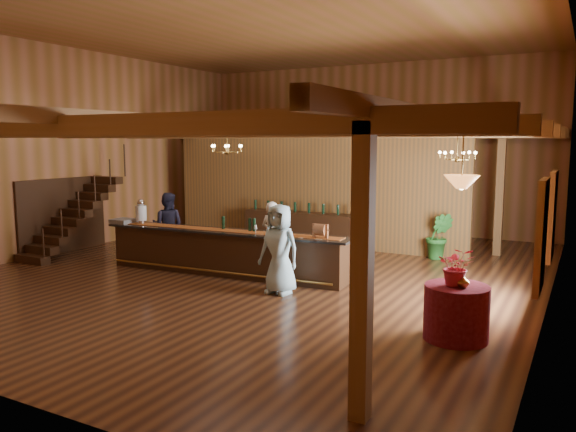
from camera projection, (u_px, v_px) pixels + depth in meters
The scene contains 30 objects.
floor at pixel (263, 271), 13.01m from camera, with size 14.00×14.00×0.00m, color brown.
ceiling at pixel (262, 26), 12.28m from camera, with size 14.00×14.00×0.00m, color #9C5E34.
wall_back at pixel (370, 148), 18.75m from camera, with size 12.00×0.10×5.50m, color #A05F3B.
wall_left at pixel (76, 150), 15.47m from camera, with size 0.10×14.00×5.50m, color #A05F3B.
wall_right at pixel (556, 155), 9.82m from camera, with size 0.10×14.00×5.50m, color #A05F3B.
beam_grid at pixel (274, 130), 13.02m from camera, with size 11.90×13.90×0.39m.
support_posts at pixel (251, 205), 12.36m from camera, with size 9.20×10.20×3.20m.
partition_wall at pixel (311, 192), 16.10m from camera, with size 9.00×0.18×3.10m, color brown.
window_right_front at pixel (542, 236), 8.61m from camera, with size 0.12×1.05×1.75m, color white.
window_right_back at pixel (553, 216), 10.88m from camera, with size 0.12×1.05×1.75m, color white.
staircase at pixel (72, 217), 14.80m from camera, with size 1.00×2.80×2.00m.
backroom_boxes at pixel (344, 219), 17.88m from camera, with size 4.10×0.60×1.10m.
tasting_bar at pixel (224, 252), 12.64m from camera, with size 6.05×1.12×1.01m.
beverage_dispenser at pixel (141, 212), 13.57m from camera, with size 0.26×0.26×0.60m.
glass_rack_tray at pixel (124, 221), 13.71m from camera, with size 0.50×0.50×0.10m, color gray.
raffle_drum at pixel (320, 230), 11.53m from camera, with size 0.34×0.24×0.30m.
bar_bottle_0 at pixel (223, 223), 12.70m from camera, with size 0.07×0.07×0.30m, color black.
bar_bottle_1 at pixel (250, 225), 12.41m from camera, with size 0.07×0.07×0.30m, color black.
bar_bottle_2 at pixel (254, 225), 12.36m from camera, with size 0.07×0.07×0.30m, color black.
backbar_shelf at pixel (302, 229), 15.97m from camera, with size 3.50×0.55×0.98m, color black.
round_table at pixel (456, 313), 8.49m from camera, with size 0.97×0.97×0.84m, color maroon.
chandelier_left at pixel (227, 148), 13.52m from camera, with size 0.80×0.80×0.54m.
chandelier_right at pixel (457, 155), 12.26m from camera, with size 0.80×0.80×0.67m.
pendant_lamp at pixel (462, 182), 8.22m from camera, with size 0.52×0.52×0.90m.
bartender at pixel (273, 236), 12.98m from camera, with size 0.59×0.39×1.62m, color white.
staff_second at pixel (168, 225), 14.37m from camera, with size 0.82×0.64×1.69m, color #222137.
guest at pixel (279, 249), 11.01m from camera, with size 0.87×0.56×1.78m, color #A4D0DE.
floor_plant at pixel (439, 236), 14.23m from camera, with size 0.66×0.53×1.20m, color #266B24.
table_flowers at pixel (457, 266), 8.37m from camera, with size 0.54×0.47×0.60m, color #B72435.
table_vase at pixel (463, 277), 8.29m from camera, with size 0.16×0.16×0.32m, color #A5813C.
Camera 1 is at (6.55, -10.93, 3.00)m, focal length 35.00 mm.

